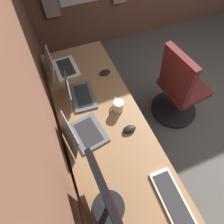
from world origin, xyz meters
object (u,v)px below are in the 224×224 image
Objects in this scene: laptop_left at (81,133)px; coffee_mug at (118,105)px; keyboard_main at (174,203)px; mouse_main at (129,129)px; office_chair at (179,90)px; laptop_leftmost at (77,94)px; drawer_pedestal at (110,163)px; laptop_center at (59,66)px; mouse_spare at (105,72)px; monitor_primary at (108,203)px.

coffee_mug is at bearing -69.67° from laptop_left.
coffee_mug is at bearing 3.31° from keyboard_main.
office_chair reaches higher than mouse_main.
drawer_pedestal is at bearing -170.52° from laptop_leftmost.
laptop_center is at bearing 15.39° from keyboard_main.
mouse_spare reaches higher than drawer_pedestal.
laptop_center is at bearing 0.24° from monitor_primary.
mouse_spare is (0.63, -0.04, 0.00)m from mouse_main.
monitor_primary is at bearing 70.90° from keyboard_main.
laptop_left is (0.16, 0.16, 0.43)m from drawer_pedestal.
laptop_leftmost is (0.53, 0.09, 0.43)m from drawer_pedestal.
office_chair is (0.92, -0.74, -0.28)m from keyboard_main.
laptop_center is 3.04× the size of mouse_main.
monitor_primary is 3.68× the size of coffee_mug.
laptop_leftmost is 3.16× the size of mouse_spare.
drawer_pedestal is 2.11× the size of laptop_leftmost.
keyboard_main is (-0.65, -0.40, -0.04)m from laptop_left.
office_chair is at bearing -54.75° from monitor_primary.
laptop_center reaches higher than keyboard_main.
office_chair reaches higher than laptop_leftmost.
laptop_leftmost is 1.11m from office_chair.
laptop_center is 3.04× the size of mouse_spare.
laptop_leftmost reaches higher than coffee_mug.
coffee_mug is at bearing -32.77° from drawer_pedestal.
laptop_left is at bearing 110.33° from coffee_mug.
mouse_main is (0.08, -0.19, 0.40)m from drawer_pedestal.
mouse_main reaches higher than drawer_pedestal.
coffee_mug is (-0.42, 0.04, 0.03)m from mouse_spare.
mouse_main is at bearing -179.60° from coffee_mug.
office_chair is (0.44, -0.97, 0.11)m from drawer_pedestal.
keyboard_main is at bearing -162.45° from laptop_leftmost.
office_chair is (-0.09, -1.06, -0.32)m from laptop_leftmost.
laptop_center is 0.74× the size of keyboard_main.
monitor_primary is 1.47m from office_chair.
keyboard_main is (-1.02, -0.32, -0.04)m from laptop_leftmost.
laptop_center reaches higher than mouse_spare.
mouse_main is at bearing 176.45° from mouse_spare.
coffee_mug reaches higher than mouse_main.
drawer_pedestal is at bearing 162.12° from mouse_spare.
laptop_leftmost is at bearing -11.69° from laptop_left.
drawer_pedestal is at bearing 147.23° from coffee_mug.
laptop_left is 0.76m from keyboard_main.
mouse_spare is (0.18, -0.32, -0.03)m from laptop_leftmost.
monitor_primary is at bearing 157.61° from drawer_pedestal.
laptop_center is at bearing 22.26° from mouse_main.
mouse_main is at bearing 114.55° from office_chair.
keyboard_main is at bearing -175.59° from mouse_main.
mouse_main is (-0.45, -0.28, -0.03)m from laptop_leftmost.
coffee_mug is (0.65, -0.34, -0.20)m from monitor_primary.
laptop_left reaches higher than mouse_main.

